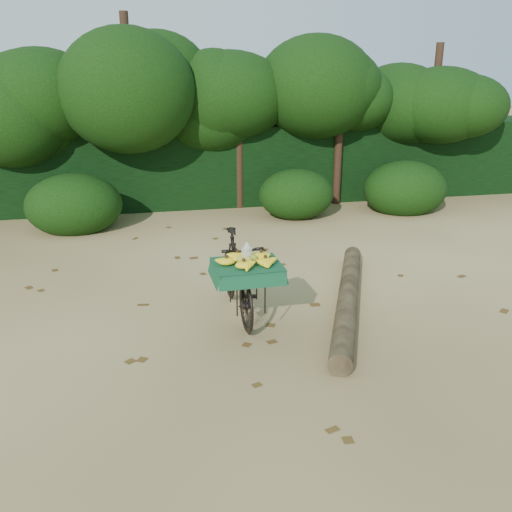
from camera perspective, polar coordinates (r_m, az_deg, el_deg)
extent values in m
plane|color=#D5B872|center=(7.36, 2.49, -4.92)|extent=(80.00, 80.00, 0.00)
imported|color=black|center=(6.83, -2.02, -2.02)|extent=(0.52, 1.78, 1.06)
cube|color=black|center=(6.16, -0.95, -1.00)|extent=(0.39, 0.47, 0.03)
cube|color=#15502C|center=(6.16, -0.95, -0.84)|extent=(0.77, 0.65, 0.01)
ellipsoid|color=olive|center=(6.15, -0.28, -0.30)|extent=(0.10, 0.08, 0.11)
ellipsoid|color=olive|center=(6.20, -1.08, -0.17)|extent=(0.10, 0.08, 0.11)
ellipsoid|color=olive|center=(6.12, -1.63, -0.41)|extent=(0.10, 0.08, 0.11)
ellipsoid|color=olive|center=(6.08, -0.82, -0.55)|extent=(0.10, 0.08, 0.11)
cylinder|color=#EAE5C6|center=(6.13, -0.98, 0.12)|extent=(0.12, 0.12, 0.16)
cylinder|color=brown|center=(7.30, 9.65, -4.27)|extent=(1.72, 3.42, 0.26)
cube|color=black|center=(13.08, -4.65, 9.71)|extent=(26.00, 1.80, 1.80)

